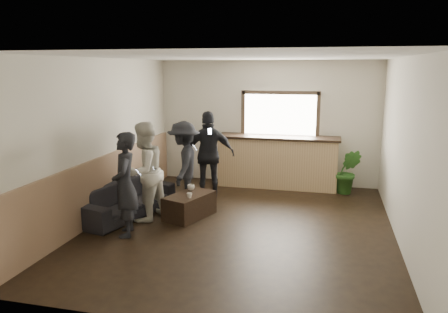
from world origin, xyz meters
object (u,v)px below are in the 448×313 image
(potted_plant, at_px, (348,172))
(person_a, at_px, (125,185))
(coffee_table, at_px, (190,206))
(cup_a, at_px, (191,187))
(person_d, at_px, (209,155))
(cup_b, at_px, (189,195))
(bar_counter, at_px, (278,158))
(person_c, at_px, (184,164))
(sofa, at_px, (126,199))
(person_b, at_px, (144,172))

(potted_plant, height_order, person_a, person_a)
(coffee_table, relative_size, cup_a, 7.21)
(cup_a, distance_m, person_d, 1.12)
(cup_a, height_order, person_a, person_a)
(cup_a, relative_size, cup_b, 1.38)
(cup_a, bearing_deg, cup_b, -75.03)
(bar_counter, height_order, person_c, bar_counter)
(bar_counter, bearing_deg, sofa, -133.02)
(person_b, bearing_deg, coffee_table, 130.88)
(sofa, relative_size, coffee_table, 2.15)
(coffee_table, distance_m, potted_plant, 3.57)
(potted_plant, relative_size, person_b, 0.55)
(sofa, height_order, person_b, person_b)
(person_a, relative_size, person_c, 1.01)
(cup_b, bearing_deg, person_d, 92.68)
(cup_b, height_order, person_d, person_d)
(person_c, relative_size, person_d, 0.93)
(potted_plant, xyz_separation_m, person_c, (-3.10, -1.57, 0.34))
(sofa, distance_m, cup_b, 1.25)
(sofa, xyz_separation_m, person_d, (1.16, 1.48, 0.59))
(bar_counter, relative_size, person_a, 1.63)
(person_a, xyz_separation_m, person_c, (0.40, 1.69, -0.01))
(cup_b, distance_m, person_d, 1.58)
(coffee_table, xyz_separation_m, person_c, (-0.32, 0.65, 0.61))
(person_a, bearing_deg, cup_b, 116.24)
(person_a, bearing_deg, person_c, 145.94)
(cup_b, bearing_deg, person_c, 114.40)
(potted_plant, bearing_deg, coffee_table, -141.42)
(person_b, xyz_separation_m, person_d, (0.71, 1.62, 0.02))
(cup_a, bearing_deg, bar_counter, 58.59)
(person_c, bearing_deg, cup_b, 13.56)
(coffee_table, xyz_separation_m, potted_plant, (2.78, 2.22, 0.27))
(coffee_table, bearing_deg, person_d, 90.06)
(bar_counter, xyz_separation_m, person_d, (-1.27, -1.13, 0.25))
(person_b, distance_m, person_c, 1.03)
(cup_b, relative_size, potted_plant, 0.10)
(bar_counter, xyz_separation_m, potted_plant, (1.51, -0.23, -0.16))
(cup_a, bearing_deg, potted_plant, 34.39)
(coffee_table, bearing_deg, bar_counter, 62.60)
(cup_b, bearing_deg, coffee_table, 109.12)
(bar_counter, distance_m, person_a, 4.02)
(bar_counter, bearing_deg, person_b, -125.79)
(person_b, bearing_deg, person_d, 174.21)
(bar_counter, xyz_separation_m, sofa, (-2.43, -2.61, -0.34))
(cup_a, height_order, cup_b, cup_a)
(coffee_table, distance_m, person_c, 0.95)
(bar_counter, height_order, coffee_table, bar_counter)
(cup_a, relative_size, person_d, 0.07)
(person_d, bearing_deg, sofa, 31.21)
(coffee_table, relative_size, person_d, 0.53)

